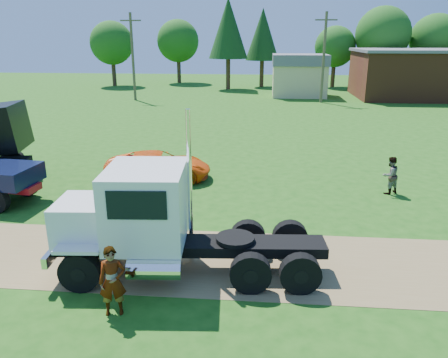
{
  "coord_description": "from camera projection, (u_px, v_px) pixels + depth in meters",
  "views": [
    {
      "loc": [
        0.01,
        -12.01,
        6.63
      ],
      "look_at": [
        -1.38,
        3.29,
        1.6
      ],
      "focal_mm": 35.0,
      "sensor_mm": 36.0,
      "label": 1
    }
  ],
  "objects": [
    {
      "name": "ground",
      "position": [
        259.0,
        263.0,
        13.43
      ],
      "size": [
        140.0,
        140.0,
        0.0
      ],
      "primitive_type": "plane",
      "color": "#1A4B10",
      "rests_on": "ground"
    },
    {
      "name": "dirt_track",
      "position": [
        259.0,
        262.0,
        13.43
      ],
      "size": [
        120.0,
        4.2,
        0.01
      ],
      "primitive_type": "cube",
      "color": "brown",
      "rests_on": "ground"
    },
    {
      "name": "white_semi_tractor",
      "position": [
        151.0,
        221.0,
        12.47
      ],
      "size": [
        7.93,
        3.13,
        4.72
      ],
      "rotation": [
        0.0,
        0.0,
        0.07
      ],
      "color": "black",
      "rests_on": "ground"
    },
    {
      "name": "orange_pickup",
      "position": [
        158.0,
        166.0,
        20.98
      ],
      "size": [
        5.29,
        3.06,
        1.39
      ],
      "primitive_type": "imported",
      "rotation": [
        0.0,
        0.0,
        1.73
      ],
      "color": "#E3530A",
      "rests_on": "ground"
    },
    {
      "name": "spectator_a",
      "position": [
        113.0,
        281.0,
        10.7
      ],
      "size": [
        0.76,
        0.59,
        1.82
      ],
      "primitive_type": "imported",
      "rotation": [
        0.0,
        0.0,
        0.26
      ],
      "color": "#999999",
      "rests_on": "ground"
    },
    {
      "name": "spectator_b",
      "position": [
        390.0,
        175.0,
        19.1
      ],
      "size": [
        1.03,
        0.96,
        1.68
      ],
      "primitive_type": "imported",
      "rotation": [
        0.0,
        0.0,
        3.68
      ],
      "color": "#999999",
      "rests_on": "ground"
    },
    {
      "name": "brick_building",
      "position": [
        425.0,
        74.0,
        48.92
      ],
      "size": [
        15.4,
        10.4,
        5.3
      ],
      "color": "brown",
      "rests_on": "ground"
    },
    {
      "name": "tan_shed",
      "position": [
        299.0,
        75.0,
        50.19
      ],
      "size": [
        6.2,
        5.4,
        4.7
      ],
      "color": "tan",
      "rests_on": "ground"
    },
    {
      "name": "utility_poles",
      "position": [
        324.0,
        56.0,
        44.58
      ],
      "size": [
        42.2,
        0.28,
        9.0
      ],
      "color": "brown",
      "rests_on": "ground"
    },
    {
      "name": "tree_row",
      "position": [
        319.0,
        38.0,
        57.26
      ],
      "size": [
        54.29,
        14.25,
        11.31
      ],
      "color": "#372216",
      "rests_on": "ground"
    }
  ]
}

